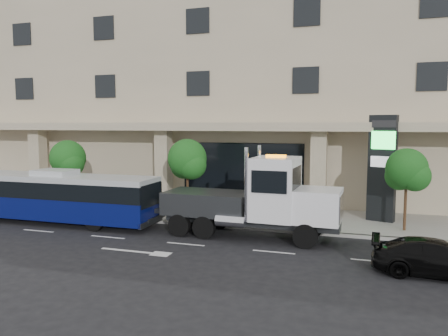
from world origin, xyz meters
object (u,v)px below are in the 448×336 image
object	(u,v)px
signage_pylon	(382,168)
city_bus	(56,196)
tow_truck	(258,201)
black_sedan	(437,258)

from	to	relation	value
signage_pylon	city_bus	bearing A→B (deg)	-144.40
tow_truck	signage_pylon	world-z (taller)	signage_pylon
city_bus	signage_pylon	world-z (taller)	signage_pylon
city_bus	black_sedan	size ratio (longest dim) A/B	2.59
city_bus	signage_pylon	xyz separation A→B (m)	(16.79, 5.15, 1.56)
tow_truck	signage_pylon	distance (m)	7.57
black_sedan	signage_pylon	world-z (taller)	signage_pylon
tow_truck	black_sedan	world-z (taller)	tow_truck
tow_truck	signage_pylon	xyz separation A→B (m)	(5.64, 4.89, 1.26)
black_sedan	signage_pylon	size ratio (longest dim) A/B	0.78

